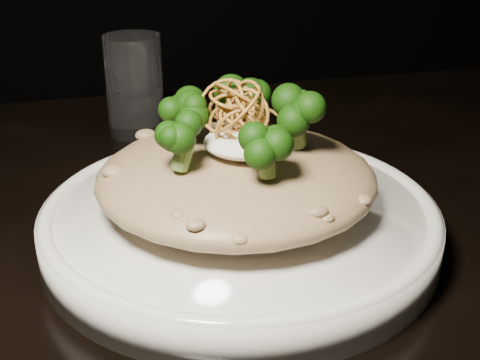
% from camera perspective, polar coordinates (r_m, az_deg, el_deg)
% --- Properties ---
extents(table, '(1.10, 0.80, 0.75)m').
position_cam_1_polar(table, '(0.59, -1.61, -11.71)').
color(table, black).
rests_on(table, ground).
extents(plate, '(0.31, 0.31, 0.03)m').
position_cam_1_polar(plate, '(0.53, -0.00, -3.83)').
color(plate, white).
rests_on(plate, table).
extents(risotto, '(0.22, 0.22, 0.05)m').
position_cam_1_polar(risotto, '(0.51, -0.32, 0.24)').
color(risotto, brown).
rests_on(risotto, plate).
extents(broccoli, '(0.13, 0.13, 0.05)m').
position_cam_1_polar(broccoli, '(0.49, -0.47, 4.85)').
color(broccoli, black).
rests_on(broccoli, risotto).
extents(cheese, '(0.06, 0.06, 0.02)m').
position_cam_1_polar(cheese, '(0.49, 0.37, 3.26)').
color(cheese, white).
rests_on(cheese, risotto).
extents(shallots, '(0.07, 0.07, 0.04)m').
position_cam_1_polar(shallots, '(0.49, 0.35, 6.82)').
color(shallots, brown).
rests_on(shallots, cheese).
extents(drinking_glass, '(0.06, 0.06, 0.11)m').
position_cam_1_polar(drinking_glass, '(0.75, -8.99, 7.99)').
color(drinking_glass, silver).
rests_on(drinking_glass, table).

